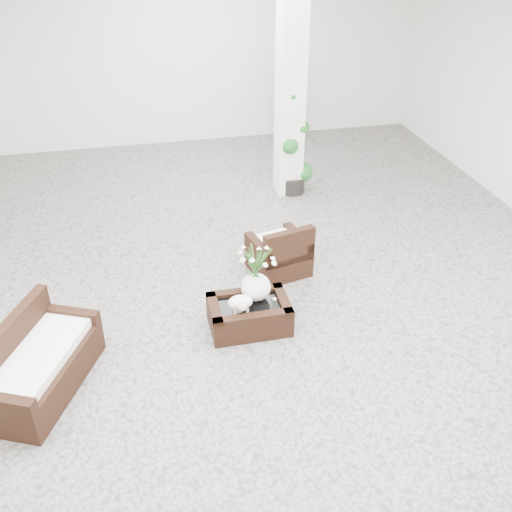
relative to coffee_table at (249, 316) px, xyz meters
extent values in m
plane|color=gray|center=(0.20, 0.61, -0.16)|extent=(11.00, 11.00, 0.00)
cube|color=white|center=(1.40, 3.41, 1.59)|extent=(0.40, 0.40, 3.50)
cube|color=black|center=(0.00, 0.00, 0.00)|extent=(0.90, 0.60, 0.31)
ellipsoid|color=white|center=(-0.12, -0.10, 0.26)|extent=(0.28, 0.23, 0.21)
cylinder|color=white|center=(0.30, 0.02, 0.17)|extent=(0.04, 0.04, 0.03)
cube|color=black|center=(0.62, 1.07, 0.21)|extent=(0.81, 0.79, 0.73)
cube|color=black|center=(-2.21, -0.49, 0.22)|extent=(1.19, 1.55, 0.75)
imported|color=navy|center=(1.92, 5.49, 0.73)|extent=(0.61, 0.75, 1.77)
camera|label=1|loc=(-1.10, -5.17, 4.09)|focal=41.00mm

